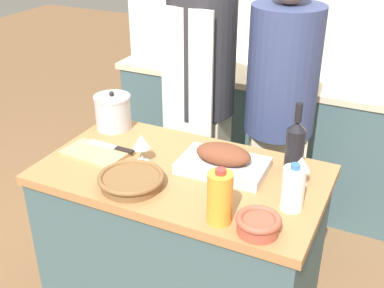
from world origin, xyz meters
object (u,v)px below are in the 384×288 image
object	(u,v)px
wine_bottle_green	(295,145)
knife_chef	(112,147)
wicker_basket	(131,180)
mixing_bowl	(258,224)
person_cook_guest	(280,110)
wine_glass_left	(301,165)
stand_mixer	(205,41)
condiment_bottle_tall	(277,65)
wine_glass_right	(141,142)
person_cook_aproned	(201,90)
stock_pot	(113,112)
juice_jug	(220,197)
roasting_pan	(223,161)
cutting_board	(94,154)
milk_jug	(293,188)

from	to	relation	value
wine_bottle_green	knife_chef	xyz separation A→B (m)	(-0.79, -0.18, -0.10)
wicker_basket	mixing_bowl	world-z (taller)	mixing_bowl
person_cook_guest	wicker_basket	bearing A→B (deg)	-130.93
wicker_basket	wine_glass_left	xyz separation A→B (m)	(0.60, 0.30, 0.06)
wine_glass_left	person_cook_guest	size ratio (longest dim) A/B	0.08
person_cook_guest	stand_mixer	bearing A→B (deg)	113.42
wicker_basket	condiment_bottle_tall	size ratio (longest dim) A/B	1.26
wine_glass_right	wine_glass_left	bearing A→B (deg)	9.64
wine_glass_right	condiment_bottle_tall	xyz separation A→B (m)	(0.21, 1.30, -0.01)
stand_mixer	wine_glass_right	bearing A→B (deg)	-75.67
mixing_bowl	stand_mixer	distance (m)	2.06
stand_mixer	person_cook_aproned	bearing A→B (deg)	-67.26
wicker_basket	knife_chef	xyz separation A→B (m)	(-0.24, 0.22, -0.01)
wine_glass_left	condiment_bottle_tall	xyz separation A→B (m)	(-0.45, 1.19, -0.01)
stock_pot	person_cook_guest	xyz separation A→B (m)	(0.69, 0.55, -0.08)
juice_jug	knife_chef	world-z (taller)	juice_jug
stand_mixer	person_cook_guest	distance (m)	1.09
roasting_pan	knife_chef	bearing A→B (deg)	-173.74
wine_glass_left	person_cook_guest	xyz separation A→B (m)	(-0.28, 0.68, -0.08)
wicker_basket	stock_pot	size ratio (longest dim) A/B	1.39
cutting_board	wine_glass_left	xyz separation A→B (m)	(0.89, 0.16, 0.08)
wicker_basket	wine_bottle_green	bearing A→B (deg)	35.98
knife_chef	roasting_pan	bearing A→B (deg)	6.26
stock_pot	condiment_bottle_tall	distance (m)	1.18
wicker_basket	stock_pot	world-z (taller)	stock_pot
cutting_board	wine_glass_left	bearing A→B (deg)	9.95
cutting_board	condiment_bottle_tall	distance (m)	1.41
cutting_board	person_cook_aproned	xyz separation A→B (m)	(0.17, 0.77, 0.06)
mixing_bowl	condiment_bottle_tall	size ratio (longest dim) A/B	0.75
cutting_board	mixing_bowl	size ratio (longest dim) A/B	1.83
wicker_basket	stock_pot	xyz separation A→B (m)	(-0.37, 0.43, 0.06)
condiment_bottle_tall	wine_glass_left	bearing A→B (deg)	-69.13
stock_pot	mixing_bowl	world-z (taller)	stock_pot
roasting_pan	wine_bottle_green	world-z (taller)	wine_bottle_green
knife_chef	wine_bottle_green	bearing A→B (deg)	13.10
wine_bottle_green	stand_mixer	distance (m)	1.67
juice_jug	stand_mixer	xyz separation A→B (m)	(-0.86, 1.79, 0.01)
mixing_bowl	juice_jug	distance (m)	0.16
condiment_bottle_tall	person_cook_guest	size ratio (longest dim) A/B	0.13
wicker_basket	wine_glass_right	size ratio (longest dim) A/B	2.07
roasting_pan	mixing_bowl	xyz separation A→B (m)	(0.27, -0.34, -0.01)
juice_jug	person_cook_aproned	size ratio (longest dim) A/B	0.12
wine_glass_right	roasting_pan	bearing A→B (deg)	13.65
wicker_basket	juice_jug	xyz separation A→B (m)	(0.41, -0.06, 0.07)
wine_glass_left	milk_jug	bearing A→B (deg)	-85.49
milk_jug	wine_bottle_green	size ratio (longest dim) A/B	0.61
wicker_basket	stand_mixer	size ratio (longest dim) A/B	0.92
knife_chef	person_cook_guest	xyz separation A→B (m)	(0.56, 0.76, -0.01)
cutting_board	juice_jug	world-z (taller)	juice_jug
roasting_pan	juice_jug	distance (m)	0.36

